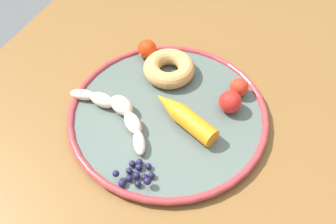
{
  "coord_description": "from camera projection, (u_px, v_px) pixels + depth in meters",
  "views": [
    {
      "loc": [
        -0.34,
        -0.19,
        1.23
      ],
      "look_at": [
        0.03,
        -0.03,
        0.75
      ],
      "focal_mm": 38.35,
      "sensor_mm": 36.0,
      "label": 1
    }
  ],
  "objects": [
    {
      "name": "dining_table",
      "position": [
        147.0,
        152.0,
        0.7
      ],
      "size": [
        1.15,
        0.72,
        0.73
      ],
      "color": "brown",
      "rests_on": "ground_plane"
    },
    {
      "name": "plate",
      "position": [
        168.0,
        113.0,
        0.63
      ],
      "size": [
        0.35,
        0.35,
        0.02
      ],
      "color": "#48564F",
      "rests_on": "dining_table"
    },
    {
      "name": "banana",
      "position": [
        117.0,
        111.0,
        0.62
      ],
      "size": [
        0.1,
        0.18,
        0.03
      ],
      "color": "beige",
      "rests_on": "plate"
    },
    {
      "name": "carrot_orange",
      "position": [
        184.0,
        116.0,
        0.6
      ],
      "size": [
        0.08,
        0.13,
        0.03
      ],
      "color": "orange",
      "rests_on": "plate"
    },
    {
      "name": "donut",
      "position": [
        169.0,
        68.0,
        0.68
      ],
      "size": [
        0.13,
        0.13,
        0.03
      ],
      "primitive_type": "torus",
      "rotation": [
        0.0,
        0.0,
        2.03
      ],
      "color": "tan",
      "rests_on": "plate"
    },
    {
      "name": "blueberry_pile",
      "position": [
        136.0,
        174.0,
        0.54
      ],
      "size": [
        0.05,
        0.06,
        0.02
      ],
      "color": "#191638",
      "rests_on": "plate"
    },
    {
      "name": "tomato_near",
      "position": [
        239.0,
        87.0,
        0.64
      ],
      "size": [
        0.03,
        0.03,
        0.03
      ],
      "primitive_type": "sphere",
      "color": "red",
      "rests_on": "plate"
    },
    {
      "name": "tomato_mid",
      "position": [
        230.0,
        102.0,
        0.62
      ],
      "size": [
        0.04,
        0.04,
        0.04
      ],
      "primitive_type": "sphere",
      "color": "red",
      "rests_on": "plate"
    },
    {
      "name": "tomato_far",
      "position": [
        147.0,
        49.0,
        0.71
      ],
      "size": [
        0.04,
        0.04,
        0.04
      ],
      "primitive_type": "sphere",
      "color": "red",
      "rests_on": "plate"
    }
  ]
}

